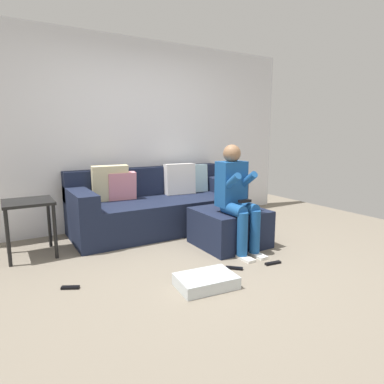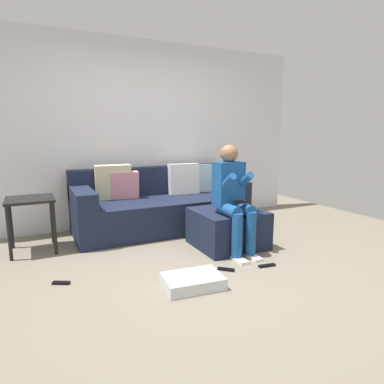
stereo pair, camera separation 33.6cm
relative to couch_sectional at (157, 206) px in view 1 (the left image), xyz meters
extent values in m
plane|color=slate|center=(-0.13, -1.53, -0.33)|extent=(6.72, 6.72, 0.00)
cube|color=silver|center=(-0.13, 0.47, 0.98)|extent=(5.17, 0.10, 2.62)
cube|color=#192138|center=(0.00, -0.07, -0.11)|extent=(2.33, 0.97, 0.44)
cube|color=#192138|center=(0.00, 0.32, 0.31)|extent=(2.33, 0.20, 0.40)
cube|color=#192138|center=(-1.05, -0.07, 0.22)|extent=(0.24, 0.97, 0.21)
cube|color=#192138|center=(1.04, -0.07, 0.22)|extent=(0.24, 0.97, 0.21)
cube|color=beige|center=(-0.60, 0.15, 0.34)|extent=(0.47, 0.17, 0.47)
cube|color=pink|center=(-0.45, 0.14, 0.30)|extent=(0.38, 0.18, 0.38)
cube|color=silver|center=(0.69, 0.15, 0.32)|extent=(0.42, 0.15, 0.42)
cube|color=white|center=(0.43, 0.13, 0.33)|extent=(0.46, 0.22, 0.45)
cube|color=#192138|center=(0.46, -1.05, -0.11)|extent=(0.77, 0.73, 0.44)
cube|color=#194C8C|center=(0.40, -1.15, 0.43)|extent=(0.32, 0.21, 0.51)
sphere|color=#8C6647|center=(0.40, -1.15, 0.77)|extent=(0.20, 0.20, 0.20)
cylinder|color=#194C8C|center=(0.31, -1.31, 0.17)|extent=(0.13, 0.32, 0.13)
cylinder|color=#194C8C|center=(0.31, -1.47, -0.06)|extent=(0.11, 0.11, 0.47)
cube|color=white|center=(0.31, -1.53, -0.31)|extent=(0.10, 0.22, 0.03)
cylinder|color=#194C8C|center=(0.28, -1.27, 0.46)|extent=(0.08, 0.33, 0.27)
cylinder|color=#194C8C|center=(0.48, -1.31, 0.17)|extent=(0.13, 0.32, 0.13)
cylinder|color=#194C8C|center=(0.48, -1.47, -0.06)|extent=(0.11, 0.11, 0.47)
cube|color=white|center=(0.48, -1.53, -0.31)|extent=(0.10, 0.22, 0.03)
cylinder|color=#194C8C|center=(0.51, -1.27, 0.46)|extent=(0.08, 0.33, 0.26)
cube|color=black|center=(0.40, -1.39, 0.27)|extent=(0.14, 0.06, 0.03)
cube|color=silver|center=(-0.39, -1.84, -0.28)|extent=(0.54, 0.40, 0.10)
cube|color=black|center=(-1.62, -0.24, 0.27)|extent=(0.50, 0.49, 0.03)
cylinder|color=black|center=(-1.84, -0.46, -0.04)|extent=(0.04, 0.04, 0.59)
cylinder|color=black|center=(-1.40, -0.46, -0.04)|extent=(0.04, 0.04, 0.59)
cylinder|color=black|center=(-1.84, -0.03, -0.04)|extent=(0.04, 0.04, 0.59)
cylinder|color=black|center=(-1.40, -0.03, -0.04)|extent=(0.04, 0.04, 0.59)
cube|color=black|center=(0.48, -1.77, -0.32)|extent=(0.18, 0.06, 0.02)
cube|color=black|center=(0.06, -1.67, -0.32)|extent=(0.15, 0.15, 0.02)
cube|color=black|center=(-1.42, -1.28, -0.32)|extent=(0.16, 0.11, 0.02)
camera|label=1|loc=(-1.88, -4.11, 1.00)|focal=31.01mm
camera|label=2|loc=(-1.58, -4.27, 1.00)|focal=31.01mm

